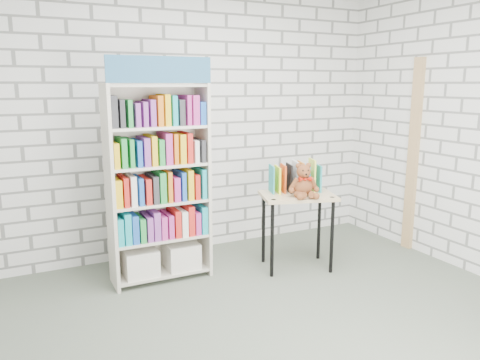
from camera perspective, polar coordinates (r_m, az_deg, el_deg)
name	(u,v)px	position (r m, az deg, el deg)	size (l,w,h in m)	color
ground	(282,330)	(3.72, 5.19, -17.75)	(4.50, 4.50, 0.00)	#525B4D
room_shell	(287,90)	(3.24, 5.77, 10.90)	(4.52, 4.02, 2.81)	silver
bookshelf	(158,182)	(4.37, -9.92, -0.25)	(0.91, 0.36, 2.05)	beige
display_table	(297,205)	(4.66, 7.02, -2.99)	(0.82, 0.67, 0.76)	tan
table_books	(295,177)	(4.71, 6.70, 0.34)	(0.53, 0.35, 0.29)	teal
teddy_bear	(304,183)	(4.51, 7.79, -0.40)	(0.29, 0.29, 0.33)	brown
door_trim	(413,156)	(5.46, 20.34, 2.77)	(0.05, 0.12, 2.10)	tan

